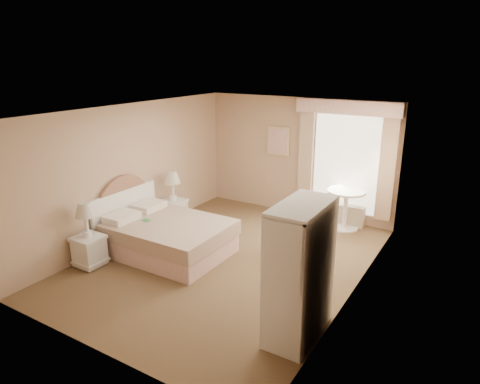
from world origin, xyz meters
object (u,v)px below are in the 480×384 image
Objects in this scene: bed at (165,235)px; nightstand_near at (88,243)px; cafe_chair at (293,220)px; round_table at (346,203)px; nightstand_far at (173,205)px; armoire at (300,282)px.

bed reaches higher than nightstand_near.
nightstand_near is at bearing -159.89° from cafe_chair.
nightstand_near is 1.35× the size of round_table.
nightstand_far is at bearing 122.88° from bed.
bed is at bearing 162.30° from armoire.
armoire is at bearing -17.70° from bed.
cafe_chair is (-0.53, -1.33, -0.02)m from round_table.
bed is at bearing -57.12° from nightstand_far.
bed is 1.32m from nightstand_far.
nightstand_near reaches higher than cafe_chair.
armoire is at bearing -80.64° from round_table.
round_table is 0.47× the size of armoire.
bed is 1.91× the size of nightstand_near.
round_table is (3.05, 1.59, 0.12)m from nightstand_far.
bed is 2.35× the size of cafe_chair.
bed reaches higher than nightstand_far.
armoire is at bearing 1.54° from nightstand_near.
bed is 3.11m from armoire.
armoire is at bearing -29.19° from nightstand_far.
round_table is at bearing 44.79° from cafe_chair.
nightstand_far reaches higher than nightstand_near.
nightstand_near is (-0.71, -1.04, 0.08)m from bed.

